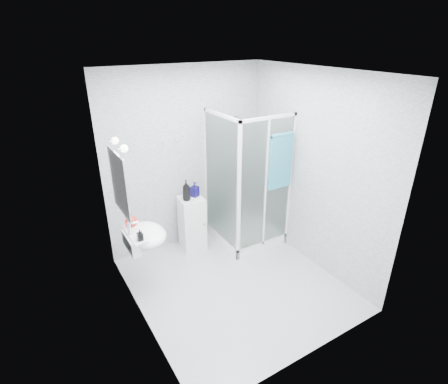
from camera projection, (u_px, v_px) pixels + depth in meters
room at (236, 192)px, 3.97m from camera, size 2.40×2.60×2.60m
shower_enclosure at (245, 216)px, 5.24m from camera, size 0.90×0.95×2.00m
wall_basin at (144, 236)px, 4.07m from camera, size 0.46×0.56×0.35m
mirror at (119, 184)px, 3.68m from camera, size 0.02×0.60×0.70m
vanity_lights at (119, 145)px, 3.53m from camera, size 0.10×0.40×0.08m
wall_hooks at (170, 141)px, 4.70m from camera, size 0.23×0.06×0.03m
storage_cabinet at (192, 223)px, 5.12m from camera, size 0.37×0.38×0.81m
hand_towel at (281, 160)px, 4.66m from camera, size 0.36×0.05×0.77m
shampoo_bottle_a at (186, 190)px, 4.83m from camera, size 0.15×0.15×0.30m
shampoo_bottle_b at (195, 189)px, 4.96m from camera, size 0.13×0.13×0.22m
soap_dispenser_orange at (131, 219)px, 4.09m from camera, size 0.19×0.19×0.19m
soap_dispenser_black at (140, 235)px, 3.83m from camera, size 0.06×0.06×0.13m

